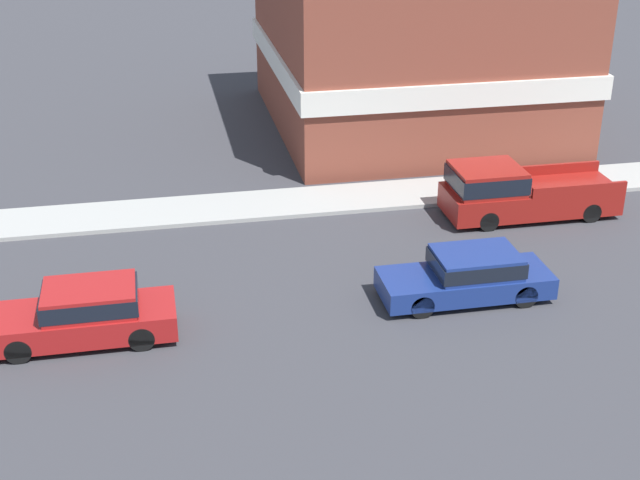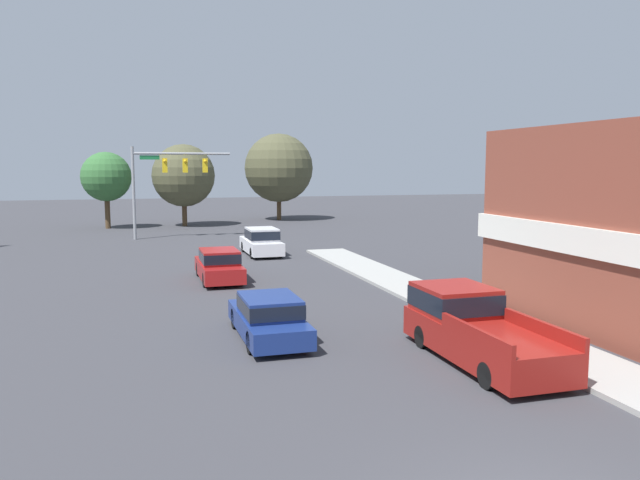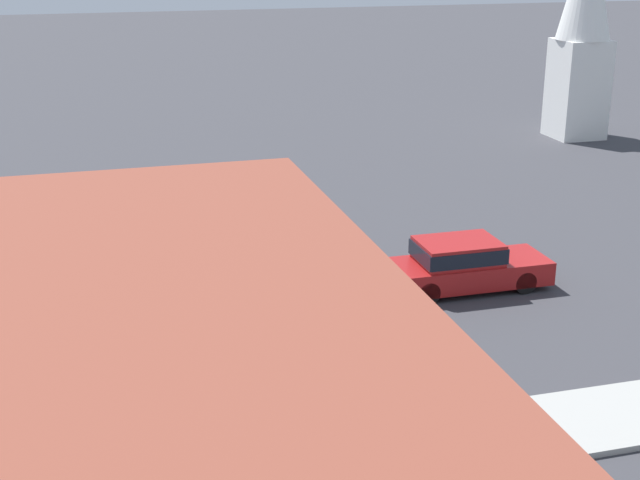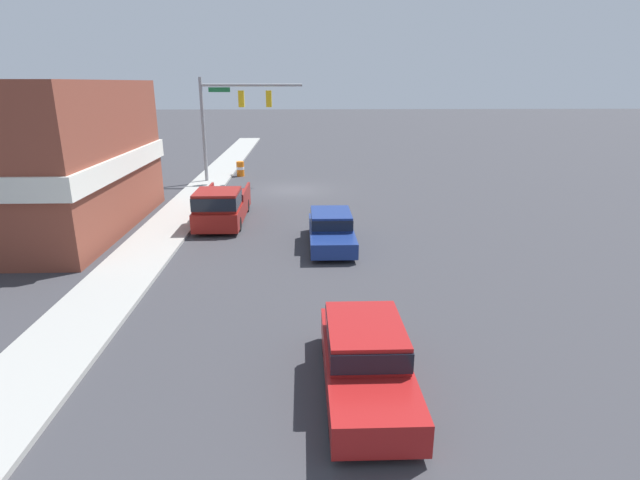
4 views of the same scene
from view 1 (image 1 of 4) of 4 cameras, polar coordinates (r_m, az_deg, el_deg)
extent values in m
cylinder|color=black|center=(24.03, 6.53, -4.24)|extent=(0.22, 0.66, 0.66)
cylinder|color=black|center=(25.35, 5.49, -2.52)|extent=(0.22, 0.66, 0.66)
cylinder|color=black|center=(25.01, 13.00, -3.51)|extent=(0.22, 0.66, 0.66)
cylinder|color=black|center=(26.28, 11.66, -1.90)|extent=(0.22, 0.66, 0.66)
cube|color=navy|center=(25.05, 9.24, -2.71)|extent=(1.79, 4.75, 0.60)
cube|color=navy|center=(24.88, 9.95, -1.42)|extent=(1.65, 2.28, 0.61)
cube|color=black|center=(24.88, 9.95, -1.42)|extent=(1.67, 2.37, 0.42)
cylinder|color=black|center=(23.20, -18.75, -6.72)|extent=(0.22, 0.66, 0.66)
cylinder|color=black|center=(24.56, -18.38, -4.80)|extent=(0.22, 0.66, 0.66)
cylinder|color=black|center=(22.92, -11.36, -6.18)|extent=(0.22, 0.66, 0.66)
cylinder|color=black|center=(24.29, -11.42, -4.27)|extent=(0.22, 0.66, 0.66)
cube|color=maroon|center=(23.60, -15.04, -5.08)|extent=(1.80, 4.80, 0.68)
cube|color=maroon|center=(23.26, -14.52, -3.62)|extent=(1.65, 2.31, 0.63)
cube|color=black|center=(23.26, -14.52, -3.62)|extent=(1.67, 2.40, 0.44)
cylinder|color=black|center=(29.38, 10.73, 1.20)|extent=(0.22, 0.66, 0.66)
cylinder|color=black|center=(30.95, 9.51, 2.57)|extent=(0.22, 0.66, 0.66)
cylinder|color=black|center=(30.84, 16.95, 1.69)|extent=(0.22, 0.66, 0.66)
cylinder|color=black|center=(32.35, 15.49, 2.99)|extent=(0.22, 0.66, 0.66)
cube|color=maroon|center=(30.73, 13.27, 2.61)|extent=(2.07, 5.79, 0.85)
cube|color=maroon|center=(29.82, 10.62, 3.88)|extent=(1.97, 2.20, 0.81)
cube|color=black|center=(29.82, 10.62, 3.88)|extent=(1.99, 2.29, 0.57)
cube|color=maroon|center=(30.23, 16.28, 3.10)|extent=(0.12, 3.29, 0.35)
cube|color=maroon|center=(31.84, 14.75, 4.42)|extent=(0.12, 3.29, 0.35)
cube|color=brown|center=(39.02, 5.76, 12.18)|extent=(13.03, 11.51, 6.66)
cube|color=silver|center=(39.08, 5.74, 11.78)|extent=(13.33, 11.81, 0.90)
camera|label=2|loc=(32.35, 45.67, 5.56)|focal=35.00mm
camera|label=3|loc=(43.43, -0.06, 22.39)|focal=50.00mm
camera|label=4|loc=(25.37, -38.77, 7.10)|focal=28.00mm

